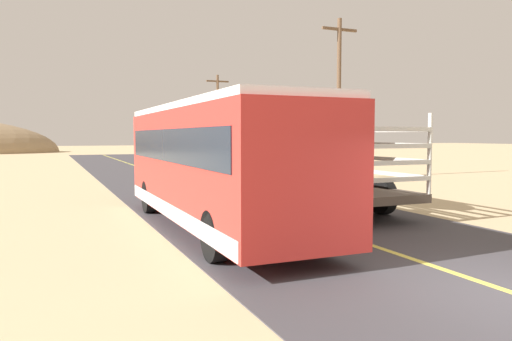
{
  "coord_description": "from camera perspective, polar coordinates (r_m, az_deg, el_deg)",
  "views": [
    {
      "loc": [
        -6.52,
        -5.22,
        2.43
      ],
      "look_at": [
        0.0,
        9.98,
        1.25
      ],
      "focal_mm": 34.3,
      "sensor_mm": 36.0,
      "label": 1
    }
  ],
  "objects": [
    {
      "name": "power_pole_far",
      "position": [
        47.01,
        -4.49,
        6.45
      ],
      "size": [
        2.2,
        0.24,
        8.19
      ],
      "color": "brown",
      "rests_on": "ground"
    },
    {
      "name": "livestock_truck",
      "position": [
        18.67,
        3.39,
        2.11
      ],
      "size": [
        2.53,
        9.7,
        3.02
      ],
      "color": "#3359A5",
      "rests_on": "road_surface"
    },
    {
      "name": "road_centre_line",
      "position": [
        8.69,
        27.64,
        -12.47
      ],
      "size": [
        0.16,
        117.6,
        0.0
      ],
      "primitive_type": "cube",
      "color": "#D8CC4C",
      "rests_on": "road_surface"
    },
    {
      "name": "car_far",
      "position": [
        37.54,
        -10.42,
        1.36
      ],
      "size": [
        1.8,
        4.4,
        1.46
      ],
      "color": "#8C7259",
      "rests_on": "road_surface"
    },
    {
      "name": "ground_plane",
      "position": [
        8.7,
        27.63,
        -12.61
      ],
      "size": [
        240.0,
        240.0,
        0.0
      ],
      "primitive_type": "plane",
      "color": "#CCB284"
    },
    {
      "name": "road_surface",
      "position": [
        8.7,
        27.64,
        -12.55
      ],
      "size": [
        8.0,
        120.0,
        0.02
      ],
      "primitive_type": "cube",
      "color": "#423F44",
      "rests_on": "ground"
    },
    {
      "name": "power_pole_mid",
      "position": [
        28.0,
        9.63,
        8.78
      ],
      "size": [
        2.2,
        0.24,
        8.91
      ],
      "color": "brown",
      "rests_on": "ground"
    },
    {
      "name": "bus",
      "position": [
        12.69,
        -4.78,
        0.98
      ],
      "size": [
        2.54,
        10.0,
        3.21
      ],
      "color": "red",
      "rests_on": "road_surface"
    }
  ]
}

